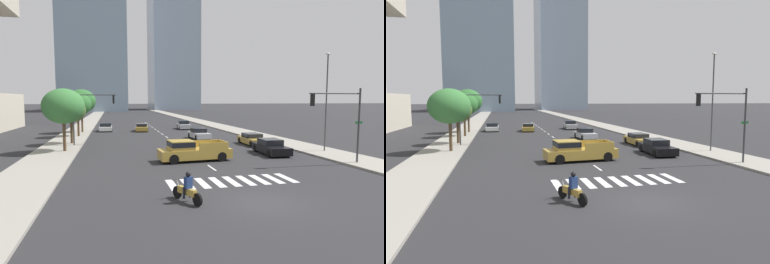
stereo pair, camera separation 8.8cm
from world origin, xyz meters
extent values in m
plane|color=#28282B|center=(0.00, 0.00, 0.00)|extent=(800.00, 800.00, 0.00)
cube|color=gray|center=(11.95, 30.00, 0.07)|extent=(4.00, 260.00, 0.15)
cube|color=gray|center=(-11.95, 30.00, 0.07)|extent=(4.00, 260.00, 0.15)
cube|color=silver|center=(-3.60, 4.23, 0.00)|extent=(0.45, 2.47, 0.01)
cube|color=silver|center=(-2.70, 4.23, 0.00)|extent=(0.45, 2.47, 0.01)
cube|color=silver|center=(-1.80, 4.23, 0.00)|extent=(0.45, 2.47, 0.01)
cube|color=silver|center=(-0.90, 4.23, 0.00)|extent=(0.45, 2.47, 0.01)
cube|color=silver|center=(0.00, 4.23, 0.00)|extent=(0.45, 2.47, 0.01)
cube|color=silver|center=(0.90, 4.23, 0.00)|extent=(0.45, 2.47, 0.01)
cube|color=silver|center=(1.80, 4.23, 0.00)|extent=(0.45, 2.47, 0.01)
cube|color=silver|center=(2.70, 4.23, 0.00)|extent=(0.45, 2.47, 0.01)
cube|color=silver|center=(3.60, 4.23, 0.00)|extent=(0.45, 2.47, 0.01)
cube|color=silver|center=(0.00, 8.23, 0.00)|extent=(0.14, 2.00, 0.01)
cube|color=silver|center=(0.00, 12.23, 0.00)|extent=(0.14, 2.00, 0.01)
cube|color=silver|center=(0.00, 16.23, 0.00)|extent=(0.14, 2.00, 0.01)
cube|color=silver|center=(0.00, 20.23, 0.00)|extent=(0.14, 2.00, 0.01)
cube|color=silver|center=(0.00, 24.23, 0.00)|extent=(0.14, 2.00, 0.01)
cube|color=silver|center=(0.00, 28.23, 0.00)|extent=(0.14, 2.00, 0.01)
cube|color=silver|center=(0.00, 32.23, 0.00)|extent=(0.14, 2.00, 0.01)
cube|color=silver|center=(0.00, 36.23, 0.00)|extent=(0.14, 2.00, 0.01)
cube|color=silver|center=(0.00, 40.23, 0.00)|extent=(0.14, 2.00, 0.01)
cube|color=silver|center=(0.00, 44.23, 0.00)|extent=(0.14, 2.00, 0.01)
cube|color=silver|center=(0.00, 48.23, 0.00)|extent=(0.14, 2.00, 0.01)
cube|color=silver|center=(0.00, 52.23, 0.00)|extent=(0.14, 2.00, 0.01)
cube|color=silver|center=(0.00, 56.23, 0.00)|extent=(0.14, 2.00, 0.01)
cylinder|color=black|center=(-3.79, 1.70, 0.30)|extent=(0.36, 0.60, 0.60)
cylinder|color=black|center=(-3.13, 0.27, 0.30)|extent=(0.36, 0.60, 0.60)
cube|color=#B28E38|center=(-3.46, 0.99, 0.52)|extent=(0.73, 1.24, 0.32)
cylinder|color=#B2B2B7|center=(-3.75, 1.61, 0.60)|extent=(0.19, 0.31, 0.67)
cylinder|color=black|center=(-3.77, 1.66, 0.97)|extent=(0.65, 0.32, 0.04)
cube|color=navy|center=(-3.42, 0.89, 0.96)|extent=(0.43, 0.37, 0.55)
sphere|color=black|center=(-3.42, 0.89, 1.36)|extent=(0.26, 0.26, 0.26)
cylinder|color=black|center=(-3.63, 0.91, 0.47)|extent=(0.16, 0.16, 0.55)
cylinder|color=black|center=(-3.30, 1.06, 0.47)|extent=(0.16, 0.16, 0.55)
cube|color=#B28E38|center=(-0.53, 11.16, 0.59)|extent=(5.84, 2.42, 0.75)
cube|color=#B28E38|center=(-1.67, 11.07, 1.32)|extent=(1.95, 1.99, 0.70)
cube|color=black|center=(-1.67, 11.07, 1.40)|extent=(1.98, 2.03, 0.39)
cube|color=#B28E38|center=(0.79, 10.28, 1.25)|extent=(2.40, 0.25, 0.55)
cube|color=#B28E38|center=(0.66, 12.21, 1.25)|extent=(2.40, 0.25, 0.55)
cube|color=#B28E38|center=(1.92, 11.33, 1.25)|extent=(0.22, 1.94, 0.55)
cylinder|color=black|center=(-2.40, 10.11, 0.38)|extent=(0.78, 0.31, 0.76)
cylinder|color=black|center=(-2.53, 11.92, 0.38)|extent=(0.78, 0.31, 0.76)
cylinder|color=black|center=(1.47, 10.39, 0.38)|extent=(0.78, 0.31, 0.76)
cylinder|color=black|center=(1.35, 12.20, 0.38)|extent=(0.78, 0.31, 0.76)
cube|color=black|center=(6.91, 12.71, 0.49)|extent=(2.18, 4.78, 0.65)
cube|color=black|center=(6.92, 12.94, 1.08)|extent=(1.80, 2.20, 0.52)
cylinder|color=black|center=(7.67, 11.07, 0.32)|extent=(0.26, 0.65, 0.64)
cylinder|color=black|center=(5.95, 11.17, 0.32)|extent=(0.26, 0.65, 0.64)
cylinder|color=black|center=(7.86, 14.24, 0.32)|extent=(0.26, 0.65, 0.64)
cylinder|color=black|center=(6.15, 14.35, 0.32)|extent=(0.26, 0.65, 0.64)
cube|color=#B7BABF|center=(4.74, 39.57, 0.49)|extent=(2.20, 4.80, 0.66)
cube|color=black|center=(4.76, 39.80, 1.10)|extent=(1.77, 2.22, 0.55)
cylinder|color=black|center=(5.43, 37.92, 0.32)|extent=(0.27, 0.66, 0.64)
cylinder|color=black|center=(3.79, 38.06, 0.32)|extent=(0.27, 0.66, 0.64)
cylinder|color=black|center=(5.69, 41.08, 0.32)|extent=(0.27, 0.66, 0.64)
cylinder|color=black|center=(4.05, 41.22, 0.32)|extent=(0.27, 0.66, 0.64)
cube|color=#B28E38|center=(-2.44, 37.38, 0.45)|extent=(2.19, 4.68, 0.57)
cube|color=black|center=(-2.46, 37.16, 0.97)|extent=(1.76, 2.18, 0.47)
cylinder|color=black|center=(-3.12, 38.99, 0.32)|extent=(0.27, 0.66, 0.64)
cylinder|color=black|center=(-1.50, 38.85, 0.32)|extent=(0.27, 0.66, 0.64)
cylinder|color=black|center=(-3.39, 35.91, 0.32)|extent=(0.27, 0.66, 0.64)
cylinder|color=black|center=(-1.76, 35.77, 0.32)|extent=(0.27, 0.66, 0.64)
cube|color=#B28E38|center=(7.88, 18.84, 0.47)|extent=(1.91, 4.75, 0.61)
cube|color=black|center=(7.89, 19.07, 1.00)|extent=(1.65, 2.15, 0.45)
cylinder|color=black|center=(8.70, 17.22, 0.32)|extent=(0.23, 0.64, 0.64)
cylinder|color=black|center=(7.03, 17.24, 0.32)|extent=(0.23, 0.64, 0.64)
cylinder|color=black|center=(8.74, 20.44, 0.32)|extent=(0.23, 0.64, 0.64)
cylinder|color=black|center=(7.07, 20.46, 0.32)|extent=(0.23, 0.64, 0.64)
cube|color=silver|center=(-7.87, 38.72, 0.44)|extent=(1.92, 4.30, 0.57)
cube|color=black|center=(-7.87, 38.51, 0.99)|extent=(1.68, 1.94, 0.53)
cylinder|color=black|center=(-8.73, 40.18, 0.32)|extent=(0.22, 0.64, 0.64)
cylinder|color=black|center=(-7.01, 40.19, 0.32)|extent=(0.22, 0.64, 0.64)
cylinder|color=black|center=(-8.72, 37.26, 0.32)|extent=(0.22, 0.64, 0.64)
cylinder|color=black|center=(-7.00, 37.27, 0.32)|extent=(0.22, 0.64, 0.64)
cube|color=#B7BABF|center=(3.63, 25.46, 0.48)|extent=(2.08, 4.31, 0.63)
cube|color=black|center=(3.61, 25.67, 1.05)|extent=(1.71, 1.99, 0.52)
cylinder|color=black|center=(4.53, 24.09, 0.32)|extent=(0.26, 0.65, 0.64)
cylinder|color=black|center=(2.92, 23.98, 0.32)|extent=(0.26, 0.65, 0.64)
cylinder|color=black|center=(4.34, 26.94, 0.32)|extent=(0.26, 0.65, 0.64)
cylinder|color=black|center=(2.72, 26.83, 0.32)|extent=(0.26, 0.65, 0.64)
cylinder|color=#333335|center=(11.05, 6.95, 2.92)|extent=(0.14, 0.14, 5.55)
cylinder|color=#333335|center=(8.94, 6.95, 5.30)|extent=(4.22, 0.10, 0.10)
cube|color=black|center=(7.08, 6.95, 4.85)|extent=(0.20, 0.28, 0.90)
sphere|color=red|center=(7.08, 6.95, 5.15)|extent=(0.18, 0.18, 0.18)
sphere|color=orange|center=(7.08, 6.95, 4.85)|extent=(0.18, 0.18, 0.18)
sphere|color=green|center=(7.08, 6.95, 4.55)|extent=(0.18, 0.18, 0.18)
cube|color=#19662D|center=(11.05, 6.95, 3.15)|extent=(0.60, 0.04, 0.18)
cylinder|color=#333335|center=(-10.75, 21.95, 2.95)|extent=(0.14, 0.14, 5.60)
cylinder|color=#333335|center=(-8.59, 21.95, 5.35)|extent=(4.33, 0.10, 0.10)
cube|color=black|center=(-6.67, 21.95, 4.90)|extent=(0.20, 0.28, 0.90)
sphere|color=red|center=(-6.67, 21.95, 5.20)|extent=(0.18, 0.18, 0.18)
sphere|color=orange|center=(-6.67, 21.95, 4.90)|extent=(0.18, 0.18, 0.18)
sphere|color=green|center=(-6.67, 21.95, 4.60)|extent=(0.18, 0.18, 0.18)
cube|color=#19662D|center=(-10.75, 21.95, 3.15)|extent=(0.60, 0.04, 0.18)
cylinder|color=#3F3F42|center=(12.25, 12.55, 4.51)|extent=(0.12, 0.12, 8.73)
ellipsoid|color=beige|center=(12.25, 12.55, 8.98)|extent=(0.50, 0.24, 0.20)
cylinder|color=#4C3823|center=(-11.15, 18.00, 1.46)|extent=(0.28, 0.28, 2.61)
ellipsoid|color=#387538|center=(-11.15, 18.00, 4.27)|extent=(3.77, 3.77, 3.21)
cylinder|color=#4C3823|center=(-11.15, 23.55, 1.33)|extent=(0.28, 0.28, 2.35)
ellipsoid|color=#426028|center=(-11.15, 23.55, 3.74)|extent=(3.10, 3.10, 2.64)
cylinder|color=#4C3823|center=(-11.15, 30.92, 1.51)|extent=(0.28, 0.28, 2.72)
ellipsoid|color=#2D662D|center=(-11.15, 30.92, 4.26)|extent=(3.47, 3.47, 2.95)
cylinder|color=#4C3823|center=(-11.15, 36.52, 1.59)|extent=(0.28, 0.28, 2.87)
ellipsoid|color=#2D662D|center=(-11.15, 36.52, 4.65)|extent=(4.06, 4.06, 3.45)
cube|color=#7A93A8|center=(-14.09, 135.87, 39.62)|extent=(27.31, 28.03, 79.24)
cube|color=#8C9EB2|center=(23.39, 152.92, 35.91)|extent=(22.22, 29.89, 71.81)
camera|label=1|loc=(-6.81, -13.84, 4.83)|focal=30.71mm
camera|label=2|loc=(-6.73, -13.86, 4.83)|focal=30.71mm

